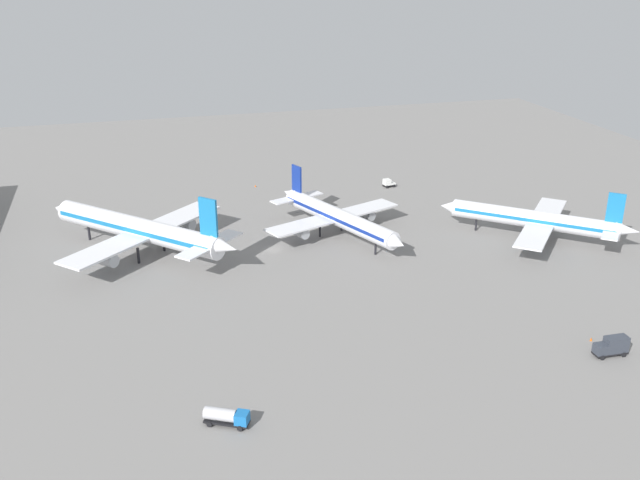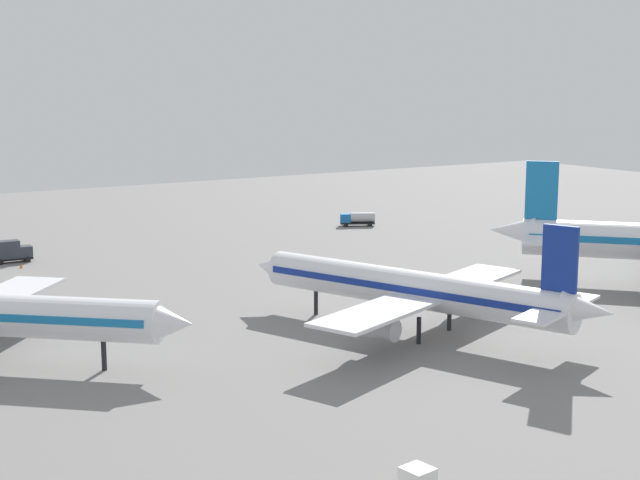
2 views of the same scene
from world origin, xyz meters
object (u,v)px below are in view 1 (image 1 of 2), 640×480
object	(u,v)px
airplane_at_gate	(337,217)
safety_cone_near_gate	(591,339)
baggage_tug	(388,183)
fuel_truck	(226,416)
catering_truck	(612,346)
airplane_taxiing	(139,229)
airplane_distant	(536,220)
safety_cone_mid_apron	(255,186)

from	to	relation	value
airplane_at_gate	safety_cone_near_gate	world-z (taller)	airplane_at_gate
baggage_tug	fuel_truck	bearing A→B (deg)	49.20
catering_truck	safety_cone_near_gate	size ratio (longest dim) A/B	9.42
baggage_tug	fuel_truck	size ratio (longest dim) A/B	0.53
airplane_taxiing	airplane_distant	distance (m)	87.96
safety_cone_near_gate	fuel_truck	bearing A→B (deg)	-84.14
airplane_distant	safety_cone_near_gate	distance (m)	46.12
airplane_distant	catering_truck	world-z (taller)	airplane_distant
fuel_truck	safety_cone_mid_apron	size ratio (longest dim) A/B	10.76
airplane_at_gate	safety_cone_mid_apron	distance (m)	43.93
fuel_truck	safety_cone_near_gate	distance (m)	63.05
airplane_taxiing	safety_cone_near_gate	bearing A→B (deg)	-172.77
safety_cone_mid_apron	catering_truck	bearing A→B (deg)	20.36
airplane_taxiing	catering_truck	world-z (taller)	airplane_taxiing
airplane_at_gate	fuel_truck	world-z (taller)	airplane_at_gate
fuel_truck	safety_cone_near_gate	bearing A→B (deg)	33.81
airplane_at_gate	safety_cone_near_gate	xyz separation A→B (m)	(57.19, 27.38, -4.52)
baggage_tug	safety_cone_mid_apron	size ratio (longest dim) A/B	5.75
airplane_at_gate	fuel_truck	size ratio (longest dim) A/B	6.46
airplane_at_gate	airplane_distant	world-z (taller)	airplane_distant
fuel_truck	safety_cone_mid_apron	bearing A→B (deg)	105.09
fuel_truck	safety_cone_mid_apron	distance (m)	108.61
airplane_distant	safety_cone_near_gate	xyz separation A→B (m)	(43.28, -15.27, -4.57)
airplane_at_gate	airplane_taxiing	distance (m)	43.98
safety_cone_near_gate	airplane_at_gate	bearing A→B (deg)	-154.42
baggage_tug	safety_cone_near_gate	bearing A→B (deg)	83.01
airplane_distant	safety_cone_near_gate	bearing A→B (deg)	111.99
catering_truck	baggage_tug	xyz separation A→B (m)	(-94.25, -2.95, -0.54)
airplane_at_gate	catering_truck	bearing A→B (deg)	2.31
safety_cone_mid_apron	fuel_truck	bearing A→B (deg)	-12.86
catering_truck	safety_cone_mid_apron	world-z (taller)	catering_truck
airplane_at_gate	airplane_distant	bearing A→B (deg)	50.30
airplane_at_gate	baggage_tug	bearing A→B (deg)	120.90
catering_truck	airplane_distant	bearing A→B (deg)	-105.77
airplane_distant	fuel_truck	world-z (taller)	airplane_distant
airplane_at_gate	airplane_distant	distance (m)	44.86
catering_truck	fuel_truck	world-z (taller)	catering_truck
airplane_at_gate	catering_truck	size ratio (longest dim) A/B	7.38
baggage_tug	fuel_truck	xyz separation A→B (m)	(95.77, -59.96, 0.23)
fuel_truck	catering_truck	bearing A→B (deg)	29.33
airplane_at_gate	safety_cone_mid_apron	bearing A→B (deg)	173.15
airplane_distant	catering_truck	distance (m)	50.60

